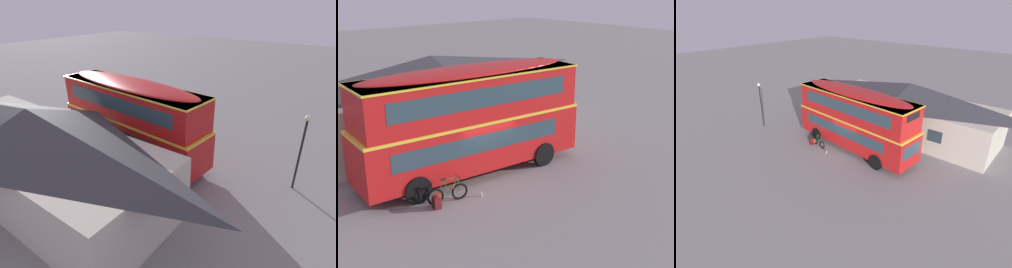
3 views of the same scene
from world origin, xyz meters
TOP-DOWN VIEW (x-y plane):
  - ground_plane at (0.00, 0.00)m, footprint 120.00×120.00m
  - double_decker_bus at (-0.03, 0.58)m, footprint 10.44×3.38m
  - touring_bicycle at (-2.48, -1.07)m, footprint 1.66×0.53m
  - backpack_on_ground at (-3.03, -1.22)m, footprint 0.35×0.35m
  - water_bottle_clear_plastic at (-1.12, -1.52)m, footprint 0.07×0.07m
  - pub_building at (1.50, 6.06)m, footprint 15.22×5.83m
  - street_lamp at (-9.25, -1.56)m, footprint 0.28×0.28m

SIDE VIEW (x-z plane):
  - ground_plane at x=0.00m, z-range 0.00..0.00m
  - water_bottle_clear_plastic at x=-1.12m, z-range -0.01..0.23m
  - backpack_on_ground at x=-3.03m, z-range 0.01..0.54m
  - touring_bicycle at x=-2.48m, z-range -0.14..0.88m
  - pub_building at x=1.50m, z-range 0.05..4.46m
  - street_lamp at x=-9.25m, z-range 0.52..4.62m
  - double_decker_bus at x=-0.03m, z-range 0.25..5.04m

